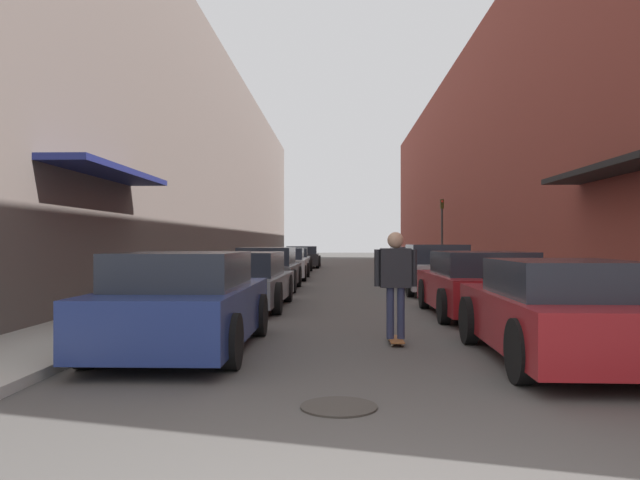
{
  "coord_description": "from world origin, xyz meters",
  "views": [
    {
      "loc": [
        -0.33,
        -2.94,
        1.5
      ],
      "look_at": [
        -0.75,
        11.06,
        1.54
      ],
      "focal_mm": 35.0,
      "sensor_mm": 36.0,
      "label": 1
    }
  ],
  "objects_px": {
    "parked_car_left_2": "(267,269)",
    "parked_car_right_1": "(480,285)",
    "parked_car_left_0": "(185,303)",
    "parked_car_left_4": "(292,261)",
    "parked_car_left_3": "(283,264)",
    "parked_car_right_2": "(435,270)",
    "parked_car_right_0": "(560,312)",
    "parked_car_left_5": "(302,257)",
    "parked_car_left_1": "(242,281)",
    "parked_car_right_3": "(415,265)",
    "manhole_cover": "(339,407)",
    "skateboarder": "(396,275)",
    "traffic_light": "(442,226)"
  },
  "relations": [
    {
      "from": "parked_car_left_2",
      "to": "parked_car_right_1",
      "type": "distance_m",
      "value": 8.36
    },
    {
      "from": "parked_car_left_0",
      "to": "parked_car_left_4",
      "type": "distance_m",
      "value": 21.53
    },
    {
      "from": "parked_car_left_2",
      "to": "parked_car_left_3",
      "type": "xyz_separation_m",
      "value": [
        -0.02,
        5.46,
        -0.03
      ]
    },
    {
      "from": "parked_car_left_3",
      "to": "parked_car_right_2",
      "type": "relative_size",
      "value": 1.08
    },
    {
      "from": "parked_car_left_4",
      "to": "parked_car_right_0",
      "type": "xyz_separation_m",
      "value": [
        5.02,
        -22.18,
        0.04
      ]
    },
    {
      "from": "parked_car_left_5",
      "to": "parked_car_right_1",
      "type": "xyz_separation_m",
      "value": [
        4.96,
        -23.23,
        0.02
      ]
    },
    {
      "from": "parked_car_left_2",
      "to": "parked_car_left_5",
      "type": "relative_size",
      "value": 0.96
    },
    {
      "from": "parked_car_left_1",
      "to": "parked_car_left_5",
      "type": "height_order",
      "value": "parked_car_left_1"
    },
    {
      "from": "parked_car_left_0",
      "to": "parked_car_right_3",
      "type": "bearing_deg",
      "value": 71.26
    },
    {
      "from": "parked_car_left_3",
      "to": "parked_car_right_3",
      "type": "bearing_deg",
      "value": -19.53
    },
    {
      "from": "parked_car_right_2",
      "to": "manhole_cover",
      "type": "bearing_deg",
      "value": -102.65
    },
    {
      "from": "parked_car_right_0",
      "to": "parked_car_left_4",
      "type": "bearing_deg",
      "value": 102.76
    },
    {
      "from": "parked_car_right_1",
      "to": "parked_car_right_3",
      "type": "relative_size",
      "value": 0.97
    },
    {
      "from": "parked_car_left_3",
      "to": "parked_car_right_0",
      "type": "distance_m",
      "value": 17.63
    },
    {
      "from": "parked_car_left_4",
      "to": "skateboarder",
      "type": "xyz_separation_m",
      "value": [
        3.1,
        -20.84,
        0.42
      ]
    },
    {
      "from": "parked_car_left_3",
      "to": "parked_car_right_0",
      "type": "xyz_separation_m",
      "value": [
        5.0,
        -16.91,
        0.02
      ]
    },
    {
      "from": "parked_car_right_2",
      "to": "skateboarder",
      "type": "xyz_separation_m",
      "value": [
        -1.97,
        -8.95,
        0.33
      ]
    },
    {
      "from": "manhole_cover",
      "to": "traffic_light",
      "type": "height_order",
      "value": "traffic_light"
    },
    {
      "from": "parked_car_left_3",
      "to": "parked_car_left_5",
      "type": "distance_m",
      "value": 11.13
    },
    {
      "from": "parked_car_left_1",
      "to": "traffic_light",
      "type": "xyz_separation_m",
      "value": [
        7.09,
        15.56,
        1.61
      ]
    },
    {
      "from": "parked_car_right_2",
      "to": "parked_car_right_3",
      "type": "bearing_deg",
      "value": 90.14
    },
    {
      "from": "parked_car_left_2",
      "to": "traffic_light",
      "type": "distance_m",
      "value": 12.62
    },
    {
      "from": "parked_car_left_4",
      "to": "traffic_light",
      "type": "xyz_separation_m",
      "value": [
        7.16,
        -0.42,
        1.64
      ]
    },
    {
      "from": "parked_car_left_5",
      "to": "parked_car_right_1",
      "type": "distance_m",
      "value": 23.75
    },
    {
      "from": "parked_car_right_0",
      "to": "manhole_cover",
      "type": "height_order",
      "value": "parked_car_right_0"
    },
    {
      "from": "parked_car_left_1",
      "to": "parked_car_left_5",
      "type": "xyz_separation_m",
      "value": [
        0.09,
        21.84,
        -0.01
      ]
    },
    {
      "from": "parked_car_left_5",
      "to": "parked_car_right_2",
      "type": "relative_size",
      "value": 1.04
    },
    {
      "from": "parked_car_right_2",
      "to": "parked_car_right_3",
      "type": "xyz_separation_m",
      "value": [
        -0.01,
        4.84,
        -0.05
      ]
    },
    {
      "from": "skateboarder",
      "to": "manhole_cover",
      "type": "relative_size",
      "value": 2.35
    },
    {
      "from": "parked_car_right_0",
      "to": "manhole_cover",
      "type": "distance_m",
      "value": 3.6
    },
    {
      "from": "parked_car_right_0",
      "to": "parked_car_right_2",
      "type": "relative_size",
      "value": 1.05
    },
    {
      "from": "parked_car_left_5",
      "to": "manhole_cover",
      "type": "relative_size",
      "value": 5.96
    },
    {
      "from": "parked_car_left_3",
      "to": "parked_car_left_5",
      "type": "relative_size",
      "value": 1.03
    },
    {
      "from": "parked_car_right_2",
      "to": "traffic_light",
      "type": "distance_m",
      "value": 11.77
    },
    {
      "from": "parked_car_left_3",
      "to": "parked_car_right_1",
      "type": "height_order",
      "value": "parked_car_right_1"
    },
    {
      "from": "parked_car_left_4",
      "to": "parked_car_right_3",
      "type": "relative_size",
      "value": 1.06
    },
    {
      "from": "parked_car_left_4",
      "to": "traffic_light",
      "type": "relative_size",
      "value": 1.38
    },
    {
      "from": "parked_car_left_0",
      "to": "skateboarder",
      "type": "xyz_separation_m",
      "value": [
        2.95,
        0.68,
        0.35
      ]
    },
    {
      "from": "parked_car_left_1",
      "to": "skateboarder",
      "type": "distance_m",
      "value": 5.75
    },
    {
      "from": "parked_car_right_0",
      "to": "parked_car_left_0",
      "type": "bearing_deg",
      "value": 172.41
    },
    {
      "from": "parked_car_right_1",
      "to": "manhole_cover",
      "type": "xyz_separation_m",
      "value": [
        -2.85,
        -7.04,
        -0.62
      ]
    },
    {
      "from": "parked_car_left_3",
      "to": "parked_car_right_0",
      "type": "relative_size",
      "value": 1.03
    },
    {
      "from": "parked_car_right_2",
      "to": "traffic_light",
      "type": "height_order",
      "value": "traffic_light"
    },
    {
      "from": "parked_car_left_0",
      "to": "parked_car_left_3",
      "type": "height_order",
      "value": "parked_car_left_0"
    },
    {
      "from": "parked_car_right_2",
      "to": "manhole_cover",
      "type": "distance_m",
      "value": 12.84
    },
    {
      "from": "parked_car_right_3",
      "to": "skateboarder",
      "type": "relative_size",
      "value": 2.7
    },
    {
      "from": "parked_car_left_2",
      "to": "parked_car_right_0",
      "type": "distance_m",
      "value": 12.49
    },
    {
      "from": "parked_car_left_1",
      "to": "parked_car_right_0",
      "type": "relative_size",
      "value": 1.1
    },
    {
      "from": "parked_car_left_1",
      "to": "parked_car_left_4",
      "type": "height_order",
      "value": "parked_car_left_1"
    },
    {
      "from": "parked_car_left_0",
      "to": "parked_car_right_0",
      "type": "height_order",
      "value": "parked_car_left_0"
    }
  ]
}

